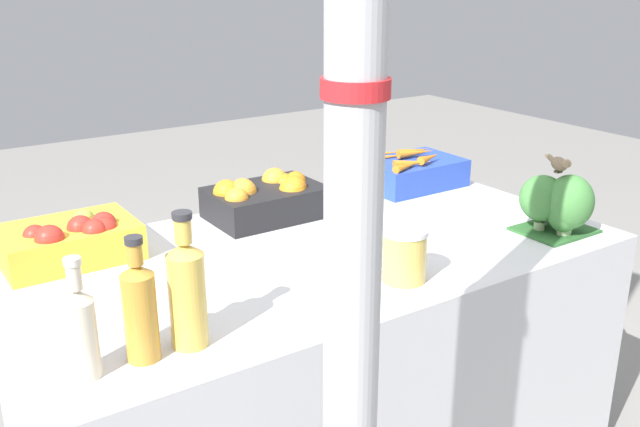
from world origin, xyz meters
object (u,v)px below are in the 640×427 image
support_pole (355,136)px  carrot_crate (411,172)px  juice_bottle_golden (187,291)px  broccoli_pile (556,203)px  juice_bottle_cloudy (81,329)px  juice_bottle_amber (140,309)px  pickle_jar (404,255)px  orange_crate (267,198)px  sparrow_bird (560,164)px  apple_crate (71,240)px

support_pole → carrot_crate: 1.52m
juice_bottle_golden → carrot_crate: bearing=28.2°
broccoli_pile → juice_bottle_cloudy: (-1.40, -0.00, 0.01)m
carrot_crate → broccoli_pile: 0.61m
juice_bottle_amber → pickle_jar: (0.69, -0.00, -0.04)m
orange_crate → sparrow_bird: bearing=-43.8°
orange_crate → carrot_crate: 0.60m
pickle_jar → juice_bottle_amber: bearing=179.8°
support_pole → broccoli_pile: bearing=21.4°
juice_bottle_cloudy → juice_bottle_amber: 0.12m
carrot_crate → juice_bottle_golden: 1.30m
juice_bottle_golden → apple_crate: bearing=97.0°
carrot_crate → apple_crate: bearing=-179.6°
orange_crate → juice_bottle_golden: 0.82m
orange_crate → sparrow_bird: size_ratio=2.74×
broccoli_pile → juice_bottle_cloudy: 1.40m
apple_crate → juice_bottle_cloudy: size_ratio=1.41×
juice_bottle_golden → juice_bottle_cloudy: bearing=-180.0°
apple_crate → orange_crate: 0.61m
apple_crate → carrot_crate: 1.22m
carrot_crate → juice_bottle_golden: bearing=-151.8°
apple_crate → juice_bottle_cloudy: 0.62m
juice_bottle_cloudy → sparrow_bird: (1.39, 0.00, 0.11)m
apple_crate → juice_bottle_cloudy: bearing=-103.7°
support_pole → pickle_jar: bearing=41.1°
juice_bottle_amber → sparrow_bird: 1.28m
apple_crate → sparrow_bird: size_ratio=2.74×
apple_crate → carrot_crate: size_ratio=1.00×
support_pole → juice_bottle_cloudy: support_pole is taller
juice_bottle_cloudy → juice_bottle_amber: juice_bottle_amber is taller
orange_crate → sparrow_bird: 0.89m
juice_bottle_amber → pickle_jar: size_ratio=1.92×
juice_bottle_cloudy → support_pole: bearing=-50.8°
support_pole → carrot_crate: size_ratio=7.25×
juice_bottle_cloudy → sparrow_bird: 1.40m
broccoli_pile → pickle_jar: broccoli_pile is taller
apple_crate → juice_bottle_golden: bearing=-83.0°
pickle_jar → sparrow_bird: 0.60m
apple_crate → broccoli_pile: 1.39m
orange_crate → juice_bottle_cloudy: juice_bottle_cloudy is taller
orange_crate → carrot_crate: size_ratio=1.00×
apple_crate → broccoli_pile: bearing=-25.6°
orange_crate → apple_crate: bearing=-179.1°
broccoli_pile → support_pole: bearing=-158.6°
apple_crate → broccoli_pile: (1.25, -0.60, 0.04)m
apple_crate → carrot_crate: bearing=0.4°
broccoli_pile → juice_bottle_amber: 1.28m
support_pole → juice_bottle_golden: bearing=105.7°
broccoli_pile → juice_bottle_amber: bearing=-179.9°
support_pole → broccoli_pile: (1.06, 0.42, -0.42)m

